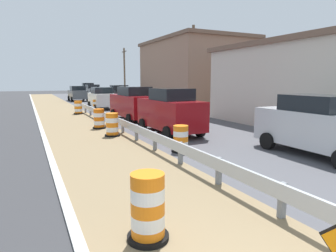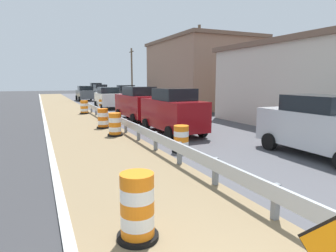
# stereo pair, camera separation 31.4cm
# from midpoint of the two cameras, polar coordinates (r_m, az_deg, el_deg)

# --- Properties ---
(guardrail_median) EXTENTS (0.18, 44.97, 0.71)m
(guardrail_median) POSITION_cam_midpoint_polar(r_m,az_deg,el_deg) (5.37, 29.48, -15.27)
(guardrail_median) COLOR #ADB2B7
(guardrail_median) RESTS_ON ground
(traffic_barrel_nearest) EXTENTS (0.70, 0.70, 1.13)m
(traffic_barrel_nearest) POSITION_cam_midpoint_polar(r_m,az_deg,el_deg) (4.97, -4.16, -16.06)
(traffic_barrel_nearest) COLOR orange
(traffic_barrel_nearest) RESTS_ON ground
(traffic_barrel_close) EXTENTS (0.69, 0.69, 0.99)m
(traffic_barrel_close) POSITION_cam_midpoint_polar(r_m,az_deg,el_deg) (10.72, 3.44, -2.79)
(traffic_barrel_close) COLOR orange
(traffic_barrel_close) RESTS_ON ground
(traffic_barrel_mid) EXTENTS (0.72, 0.72, 1.10)m
(traffic_barrel_mid) POSITION_cam_midpoint_polar(r_m,az_deg,el_deg) (14.02, -9.74, 0.11)
(traffic_barrel_mid) COLOR orange
(traffic_barrel_mid) RESTS_ON ground
(traffic_barrel_far) EXTENTS (0.71, 0.71, 1.08)m
(traffic_barrel_far) POSITION_cam_midpoint_polar(r_m,az_deg,el_deg) (16.42, -12.11, 1.28)
(traffic_barrel_far) COLOR orange
(traffic_barrel_far) RESTS_ON ground
(traffic_barrel_farther) EXTENTS (0.74, 0.74, 1.04)m
(traffic_barrel_farther) POSITION_cam_midpoint_polar(r_m,az_deg,el_deg) (23.93, -15.75, 3.44)
(traffic_barrel_farther) COLOR orange
(traffic_barrel_farther) RESTS_ON ground
(traffic_barrel_farthest) EXTENTS (0.71, 0.71, 0.95)m
(traffic_barrel_farthest) POSITION_cam_midpoint_polar(r_m,az_deg,el_deg) (26.42, -12.44, 3.95)
(traffic_barrel_farthest) COLOR orange
(traffic_barrel_farthest) RESTS_ON ground
(car_lead_near_lane) EXTENTS (2.00, 4.36, 2.24)m
(car_lead_near_lane) POSITION_cam_midpoint_polar(r_m,az_deg,el_deg) (14.26, 1.56, 2.89)
(car_lead_near_lane) COLOR maroon
(car_lead_near_lane) RESTS_ON ground
(car_trailing_near_lane) EXTENTS (2.28, 4.72, 2.02)m
(car_trailing_near_lane) POSITION_cam_midpoint_polar(r_m,az_deg,el_deg) (46.23, -12.94, 6.70)
(car_trailing_near_lane) COLOR #4C5156
(car_trailing_near_lane) RESTS_ON ground
(car_lead_far_lane) EXTENTS (2.04, 4.08, 2.01)m
(car_lead_far_lane) POSITION_cam_midpoint_polar(r_m,az_deg,el_deg) (27.82, -11.39, 5.42)
(car_lead_far_lane) COLOR silver
(car_lead_far_lane) RESTS_ON ground
(car_mid_far_lane) EXTENTS (2.11, 4.10, 2.11)m
(car_mid_far_lane) POSITION_cam_midpoint_polar(r_m,az_deg,el_deg) (33.05, -7.95, 6.12)
(car_mid_far_lane) COLOR black
(car_mid_far_lane) RESTS_ON ground
(car_trailing_far_lane) EXTENTS (2.15, 4.19, 1.93)m
(car_trailing_far_lane) POSITION_cam_midpoint_polar(r_m,az_deg,el_deg) (39.56, -15.69, 6.20)
(car_trailing_far_lane) COLOR #4C5156
(car_trailing_far_lane) RESTS_ON ground
(car_distant_a) EXTENTS (2.24, 4.21, 2.21)m
(car_distant_a) POSITION_cam_midpoint_polar(r_m,az_deg,el_deg) (51.67, -13.76, 6.99)
(car_distant_a) COLOR black
(car_distant_a) RESTS_ON ground
(car_distant_b) EXTENTS (2.13, 4.79, 2.23)m
(car_distant_b) POSITION_cam_midpoint_polar(r_m,az_deg,el_deg) (19.31, -5.40, 4.41)
(car_distant_b) COLOR maroon
(car_distant_b) RESTS_ON ground
(car_distant_c) EXTENTS (1.99, 4.56, 2.12)m
(car_distant_c) POSITION_cam_midpoint_polar(r_m,az_deg,el_deg) (11.30, 28.57, -0.09)
(car_distant_c) COLOR silver
(car_distant_c) RESTS_ON ground
(roadside_shop_far) EXTENTS (7.86, 11.16, 6.60)m
(roadside_shop_far) POSITION_cam_midpoint_polar(r_m,az_deg,el_deg) (29.90, 6.68, 10.20)
(roadside_shop_far) COLOR #93705B
(roadside_shop_far) RESTS_ON ground
(utility_pole_mid) EXTENTS (0.24, 1.80, 7.24)m
(utility_pole_mid) POSITION_cam_midpoint_polar(r_m,az_deg,el_deg) (25.55, 6.41, 11.46)
(utility_pole_mid) COLOR brown
(utility_pole_mid) RESTS_ON ground
(utility_pole_far) EXTENTS (0.24, 1.80, 7.21)m
(utility_pole_far) POSITION_cam_midpoint_polar(r_m,az_deg,el_deg) (43.17, -6.90, 10.37)
(utility_pole_far) COLOR brown
(utility_pole_far) RESTS_ON ground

